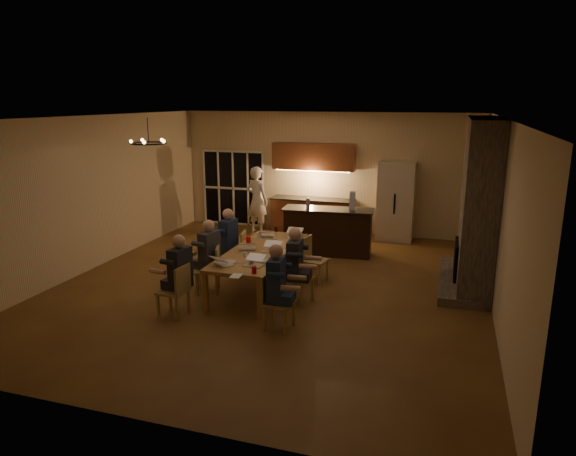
{
  "coord_description": "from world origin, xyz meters",
  "views": [
    {
      "loc": [
        3.12,
        -8.85,
        3.53
      ],
      "look_at": [
        0.24,
        0.3,
        1.1
      ],
      "focal_mm": 32.0,
      "sensor_mm": 36.0,
      "label": 1
    }
  ],
  "objects_px": {
    "person_right_mid": "(295,266)",
    "chair_right_near": "(279,302)",
    "chair_right_far": "(315,260)",
    "can_cola": "(276,229)",
    "laptop_d": "(272,246)",
    "bar_bottle": "(308,203)",
    "chair_left_mid": "(207,270)",
    "redcup_far": "(293,230)",
    "bar_island": "(328,231)",
    "can_silver": "(251,259)",
    "person_left_far": "(229,242)",
    "laptop_c": "(247,243)",
    "person_right_near": "(276,287)",
    "dining_table": "(261,269)",
    "laptop_e": "(268,230)",
    "plate_left": "(229,262)",
    "person_left_near": "(181,275)",
    "mug_back": "(259,235)",
    "redcup_near": "(254,270)",
    "refrigerator": "(396,201)",
    "chandelier": "(149,143)",
    "laptop_b": "(253,260)",
    "redcup_mid": "(248,240)",
    "chair_right_mid": "(299,278)",
    "mug_mid": "(275,240)",
    "chair_left_far": "(234,252)",
    "standing_person": "(257,200)",
    "laptop_f": "(294,232)",
    "person_left_mid": "(210,256)",
    "plate_far": "(295,242)",
    "mug_front": "(245,255)",
    "bar_blender": "(352,201)",
    "laptop_a": "(224,258)",
    "plate_near": "(267,261)"
  },
  "relations": [
    {
      "from": "bar_island",
      "to": "chair_left_mid",
      "type": "bearing_deg",
      "value": -121.99
    },
    {
      "from": "chair_left_far",
      "to": "standing_person",
      "type": "height_order",
      "value": "standing_person"
    },
    {
      "from": "laptop_d",
      "to": "plate_far",
      "type": "distance_m",
      "value": 0.79
    },
    {
      "from": "plate_far",
      "to": "dining_table",
      "type": "bearing_deg",
      "value": -122.76
    },
    {
      "from": "dining_table",
      "to": "person_right_mid",
      "type": "xyz_separation_m",
      "value": [
        0.84,
        -0.54,
        0.31
      ]
    },
    {
      "from": "person_left_near",
      "to": "bar_blender",
      "type": "bearing_deg",
      "value": 161.01
    },
    {
      "from": "person_left_far",
      "to": "plate_left",
      "type": "height_order",
      "value": "person_left_far"
    },
    {
      "from": "laptop_b",
      "to": "redcup_near",
      "type": "bearing_deg",
      "value": -61.54
    },
    {
      "from": "refrigerator",
      "to": "chandelier",
      "type": "height_order",
      "value": "chandelier"
    },
    {
      "from": "redcup_far",
      "to": "chair_left_mid",
      "type": "bearing_deg",
      "value": -118.12
    },
    {
      "from": "laptop_a",
      "to": "plate_near",
      "type": "bearing_deg",
      "value": -111.19
    },
    {
      "from": "chair_right_far",
      "to": "can_cola",
      "type": "xyz_separation_m",
      "value": [
        -1.08,
        0.76,
        0.37
      ]
    },
    {
      "from": "chair_right_near",
      "to": "can_cola",
      "type": "relative_size",
      "value": 7.42
    },
    {
      "from": "chair_right_mid",
      "to": "laptop_f",
      "type": "xyz_separation_m",
      "value": [
        -0.55,
        1.52,
        0.42
      ]
    },
    {
      "from": "person_left_far",
      "to": "laptop_c",
      "type": "relative_size",
      "value": 4.31
    },
    {
      "from": "person_left_mid",
      "to": "laptop_b",
      "type": "height_order",
      "value": "person_left_mid"
    },
    {
      "from": "can_cola",
      "to": "plate_left",
      "type": "bearing_deg",
      "value": -92.32
    },
    {
      "from": "laptop_a",
      "to": "bar_blender",
      "type": "xyz_separation_m",
      "value": [
        1.55,
        3.6,
        0.42
      ]
    },
    {
      "from": "laptop_d",
      "to": "bar_bottle",
      "type": "relative_size",
      "value": 1.33
    },
    {
      "from": "person_right_near",
      "to": "can_cola",
      "type": "height_order",
      "value": "person_right_near"
    },
    {
      "from": "plate_far",
      "to": "laptop_e",
      "type": "bearing_deg",
      "value": 155.14
    },
    {
      "from": "person_right_mid",
      "to": "redcup_mid",
      "type": "bearing_deg",
      "value": 48.37
    },
    {
      "from": "laptop_c",
      "to": "chair_left_mid",
      "type": "bearing_deg",
      "value": 20.34
    },
    {
      "from": "laptop_b",
      "to": "chair_right_far",
      "type": "bearing_deg",
      "value": 71.52
    },
    {
      "from": "mug_front",
      "to": "redcup_far",
      "type": "xyz_separation_m",
      "value": [
        0.3,
        1.96,
        0.01
      ]
    },
    {
      "from": "chair_right_near",
      "to": "person_left_far",
      "type": "relative_size",
      "value": 0.64
    },
    {
      "from": "person_left_mid",
      "to": "person_left_far",
      "type": "relative_size",
      "value": 1.0
    },
    {
      "from": "refrigerator",
      "to": "chair_right_far",
      "type": "bearing_deg",
      "value": -107.6
    },
    {
      "from": "chair_left_mid",
      "to": "redcup_far",
      "type": "distance_m",
      "value": 2.26
    },
    {
      "from": "chair_right_mid",
      "to": "can_silver",
      "type": "bearing_deg",
      "value": 129.03
    },
    {
      "from": "person_right_mid",
      "to": "chair_right_near",
      "type": "bearing_deg",
      "value": 179.22
    },
    {
      "from": "dining_table",
      "to": "bar_blender",
      "type": "relative_size",
      "value": 6.84
    },
    {
      "from": "person_left_far",
      "to": "standing_person",
      "type": "distance_m",
      "value": 3.34
    },
    {
      "from": "standing_person",
      "to": "bar_bottle",
      "type": "height_order",
      "value": "standing_person"
    },
    {
      "from": "person_left_far",
      "to": "can_silver",
      "type": "xyz_separation_m",
      "value": [
        1.01,
        -1.3,
        0.12
      ]
    },
    {
      "from": "mug_front",
      "to": "redcup_mid",
      "type": "bearing_deg",
      "value": 107.82
    },
    {
      "from": "person_left_far",
      "to": "chair_right_mid",
      "type": "bearing_deg",
      "value": 67.83
    },
    {
      "from": "redcup_mid",
      "to": "bar_blender",
      "type": "height_order",
      "value": "bar_blender"
    },
    {
      "from": "chair_right_mid",
      "to": "mug_mid",
      "type": "xyz_separation_m",
      "value": [
        -0.78,
        1.03,
        0.36
      ]
    },
    {
      "from": "chair_left_mid",
      "to": "person_left_far",
      "type": "distance_m",
      "value": 1.11
    },
    {
      "from": "mug_back",
      "to": "redcup_near",
      "type": "distance_m",
      "value": 2.25
    },
    {
      "from": "bar_island",
      "to": "can_silver",
      "type": "xyz_separation_m",
      "value": [
        -0.61,
        -3.28,
        0.27
      ]
    },
    {
      "from": "mug_front",
      "to": "mug_back",
      "type": "bearing_deg",
      "value": 99.82
    },
    {
      "from": "laptop_b",
      "to": "redcup_mid",
      "type": "relative_size",
      "value": 2.67
    },
    {
      "from": "refrigerator",
      "to": "bar_island",
      "type": "distance_m",
      "value": 2.26
    },
    {
      "from": "plate_left",
      "to": "person_left_near",
      "type": "bearing_deg",
      "value": -130.93
    },
    {
      "from": "chair_left_mid",
      "to": "laptop_c",
      "type": "distance_m",
      "value": 0.89
    },
    {
      "from": "mug_mid",
      "to": "plate_left",
      "type": "xyz_separation_m",
      "value": [
        -0.36,
        -1.48,
        -0.04
      ]
    },
    {
      "from": "laptop_e",
      "to": "plate_left",
      "type": "xyz_separation_m",
      "value": [
        -0.04,
        -1.92,
        -0.1
      ]
    },
    {
      "from": "bar_island",
      "to": "can_cola",
      "type": "height_order",
      "value": "bar_island"
    }
  ]
}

